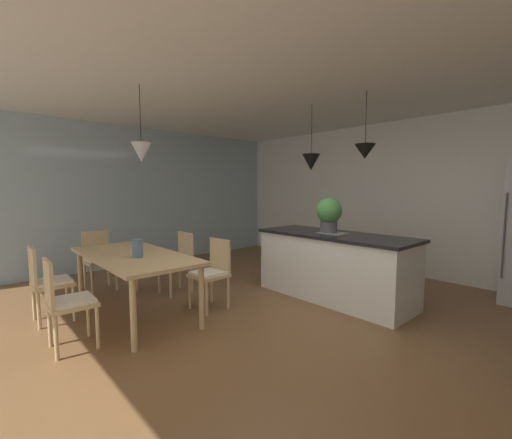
% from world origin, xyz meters
% --- Properties ---
extents(ground_plane, '(10.00, 8.40, 0.04)m').
position_xyz_m(ground_plane, '(0.00, 0.00, -0.02)').
color(ground_plane, brown).
extents(ceiling_slab, '(10.00, 8.40, 0.12)m').
position_xyz_m(ceiling_slab, '(0.00, 0.00, 2.76)').
color(ceiling_slab, white).
extents(wall_back_kitchen, '(10.00, 0.12, 2.70)m').
position_xyz_m(wall_back_kitchen, '(0.00, 3.26, 1.35)').
color(wall_back_kitchen, white).
rests_on(wall_back_kitchen, ground_plane).
extents(window_wall_left_glazing, '(0.06, 8.40, 2.70)m').
position_xyz_m(window_wall_left_glazing, '(-4.06, 0.00, 1.35)').
color(window_wall_left_glazing, '#9EB7C6').
rests_on(window_wall_left_glazing, ground_plane).
extents(dining_table, '(1.94, 0.90, 0.74)m').
position_xyz_m(dining_table, '(-1.45, -1.12, 0.67)').
color(dining_table, tan).
rests_on(dining_table, ground_plane).
extents(chair_window_end, '(0.40, 0.40, 0.87)m').
position_xyz_m(chair_window_end, '(-2.79, -1.12, 0.47)').
color(chair_window_end, tan).
rests_on(chair_window_end, ground_plane).
extents(chair_far_right, '(0.43, 0.43, 0.87)m').
position_xyz_m(chair_far_right, '(-1.02, -0.30, 0.47)').
color(chair_far_right, tan).
rests_on(chair_far_right, ground_plane).
extents(chair_far_left, '(0.41, 0.41, 0.87)m').
position_xyz_m(chair_far_left, '(-1.89, -0.30, 0.47)').
color(chair_far_left, tan).
rests_on(chair_far_left, ground_plane).
extents(chair_near_left, '(0.41, 0.41, 0.87)m').
position_xyz_m(chair_near_left, '(-1.89, -1.94, 0.47)').
color(chair_near_left, tan).
rests_on(chair_near_left, ground_plane).
extents(chair_near_right, '(0.41, 0.41, 0.87)m').
position_xyz_m(chair_near_right, '(-1.02, -1.94, 0.47)').
color(chair_near_right, tan).
rests_on(chair_near_right, ground_plane).
extents(kitchen_island, '(2.17, 0.83, 0.91)m').
position_xyz_m(kitchen_island, '(-0.21, 1.16, 0.46)').
color(kitchen_island, white).
rests_on(kitchen_island, ground_plane).
extents(pendant_over_table, '(0.23, 0.23, 0.88)m').
position_xyz_m(pendant_over_table, '(-1.38, -1.01, 1.93)').
color(pendant_over_table, black).
extents(pendant_over_island_main, '(0.25, 0.25, 0.93)m').
position_xyz_m(pendant_over_island_main, '(-0.63, 1.16, 1.89)').
color(pendant_over_island_main, black).
extents(pendant_over_island_aux, '(0.26, 0.26, 0.82)m').
position_xyz_m(pendant_over_island_aux, '(0.21, 1.16, 1.97)').
color(pendant_over_island_aux, black).
extents(potted_plant_on_island, '(0.35, 0.35, 0.49)m').
position_xyz_m(potted_plant_on_island, '(-0.31, 1.16, 1.17)').
color(potted_plant_on_island, '#4C4C51').
rests_on(potted_plant_on_island, kitchen_island).
extents(vase_on_dining_table, '(0.11, 0.11, 0.21)m').
position_xyz_m(vase_on_dining_table, '(-1.24, -1.15, 0.84)').
color(vase_on_dining_table, slate).
rests_on(vase_on_dining_table, dining_table).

